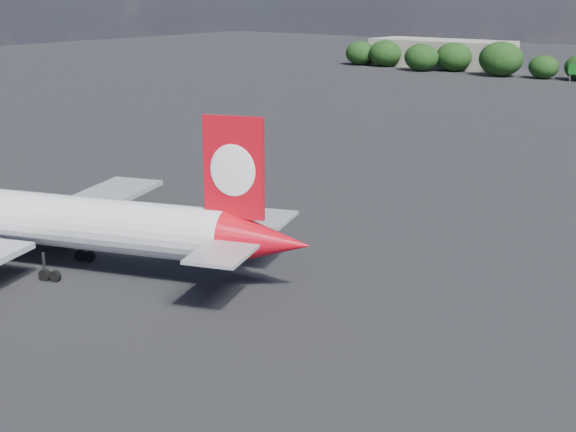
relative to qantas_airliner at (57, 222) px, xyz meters
The scene contains 3 objects.
ground 51.42m from the qantas_airliner, 83.01° to the left, with size 500.00×500.00×0.00m, color black.
qantas_airliner is the anchor object (origin of this frame).
terminal_building 192.07m from the qantas_airliner, 107.81° to the left, with size 42.00×16.00×8.00m.
Camera 1 is at (48.38, -29.82, 23.13)m, focal length 50.00 mm.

